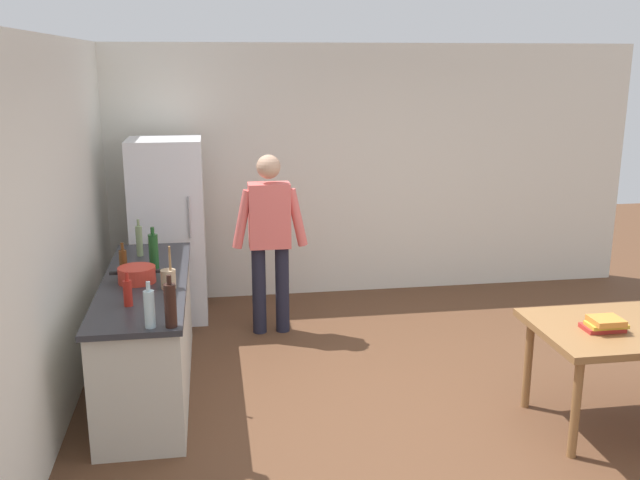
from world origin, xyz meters
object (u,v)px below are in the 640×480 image
at_px(utensil_jar, 168,278).
at_px(bottle_sauce_red, 128,292).
at_px(dining_table, 635,335).
at_px(cooking_pot, 137,275).
at_px(refrigerator, 169,231).
at_px(person, 270,232).
at_px(bottle_vinegar_tall, 139,240).
at_px(bottle_wine_green, 154,251).
at_px(bottle_water_clear, 149,308).
at_px(book_stack, 605,324).
at_px(bottle_beer_brown, 123,262).
at_px(bottle_wine_dark, 170,305).

xyz_separation_m(utensil_jar, bottle_sauce_red, (-0.25, -0.35, 0.02)).
relative_size(dining_table, cooking_pot, 3.50).
height_order(refrigerator, person, refrigerator).
xyz_separation_m(refrigerator, bottle_sauce_red, (-0.16, -2.18, 0.10)).
distance_m(refrigerator, bottle_vinegar_tall, 0.93).
height_order(dining_table, bottle_wine_green, bottle_wine_green).
distance_m(person, dining_table, 3.20).
distance_m(dining_table, bottle_sauce_red, 3.51).
bearing_deg(dining_table, utensil_jar, 164.90).
relative_size(cooking_pot, utensil_jar, 1.25).
bearing_deg(bottle_wine_green, bottle_vinegar_tall, 110.48).
bearing_deg(person, refrigerator, 149.77).
bearing_deg(bottle_wine_green, bottle_water_clear, -87.14).
bearing_deg(bottle_water_clear, refrigerator, 90.46).
height_order(utensil_jar, book_stack, utensil_jar).
bearing_deg(book_stack, refrigerator, 137.59).
bearing_deg(cooking_pot, utensil_jar, -36.71).
bearing_deg(book_stack, bottle_vinegar_tall, 149.92).
distance_m(cooking_pot, bottle_sauce_red, 0.53).
distance_m(person, bottle_sauce_red, 1.97).
height_order(dining_table, bottle_vinegar_tall, bottle_vinegar_tall).
xyz_separation_m(refrigerator, person, (0.95, -0.55, 0.08)).
bearing_deg(bottle_water_clear, utensil_jar, 84.52).
relative_size(bottle_water_clear, book_stack, 1.08).
bearing_deg(bottle_beer_brown, bottle_water_clear, -76.09).
bearing_deg(bottle_vinegar_tall, bottle_water_clear, -82.90).
xyz_separation_m(person, utensil_jar, (-0.85, -1.28, 0.00)).
relative_size(dining_table, book_stack, 5.06).
xyz_separation_m(refrigerator, book_stack, (3.02, -2.76, -0.10)).
xyz_separation_m(bottle_vinegar_tall, bottle_wine_green, (0.15, -0.39, 0.01)).
xyz_separation_m(bottle_sauce_red, bottle_vinegar_tall, (-0.03, 1.28, 0.04)).
bearing_deg(bottle_beer_brown, person, 36.37).
bearing_deg(bottle_wine_dark, bottle_wine_green, 98.35).
relative_size(refrigerator, bottle_water_clear, 6.00).
bearing_deg(bottle_wine_green, refrigerator, 88.01).
height_order(refrigerator, bottle_wine_dark, refrigerator).
xyz_separation_m(bottle_water_clear, bottle_sauce_red, (-0.18, 0.43, -0.03)).
xyz_separation_m(bottle_sauce_red, bottle_wine_green, (0.11, 0.89, 0.05)).
relative_size(bottle_beer_brown, bottle_water_clear, 0.87).
relative_size(utensil_jar, bottle_wine_dark, 0.94).
distance_m(cooking_pot, book_stack, 3.36).
relative_size(cooking_pot, bottle_vinegar_tall, 1.25).
relative_size(refrigerator, bottle_beer_brown, 6.92).
bearing_deg(bottle_beer_brown, bottle_wine_dark, -70.44).
distance_m(person, cooking_pot, 1.55).
height_order(person, bottle_wine_dark, person).
bearing_deg(utensil_jar, bottle_sauce_red, -126.14).
relative_size(bottle_water_clear, bottle_vinegar_tall, 0.94).
xyz_separation_m(person, bottle_sauce_red, (-1.11, -1.63, 0.02)).
distance_m(cooking_pot, bottle_wine_dark, 1.02).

